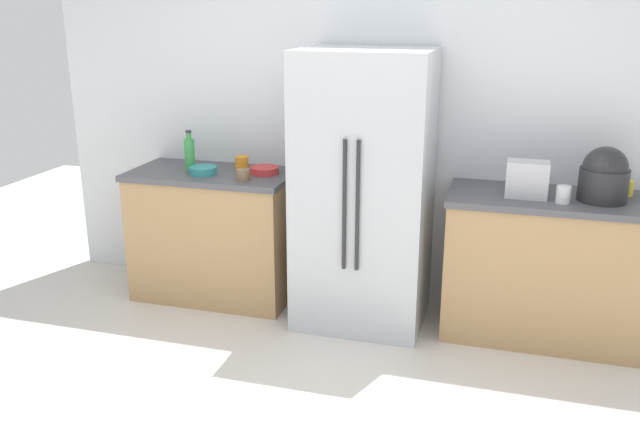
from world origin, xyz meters
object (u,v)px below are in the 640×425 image
Objects in this scene: rice_cooker at (604,176)px; bowl_a at (203,170)px; cup_c at (563,194)px; cup_b at (243,175)px; cup_d at (242,163)px; bottle_a at (190,153)px; cup_a at (626,188)px; bowl_b at (264,170)px; toaster at (527,179)px; refrigerator at (364,191)px.

bowl_a is (-2.53, -0.05, -0.12)m from rice_cooker.
rice_cooker reaches higher than bowl_a.
rice_cooker is at bearing 26.28° from cup_c.
cup_b is 0.94× the size of cup_d.
cup_b is at bearing -65.74° from cup_d.
cup_a is (2.82, 0.13, -0.07)m from bottle_a.
toaster is at bearing -3.53° from bowl_b.
toaster is at bearing 0.89° from refrigerator.
refrigerator is at bearing -9.46° from bowl_b.
refrigerator is at bearing -3.90° from bottle_a.
bottle_a reaches higher than cup_a.
bowl_a is at bearing -32.98° from bottle_a.
bowl_b is (0.40, 0.13, -0.00)m from bowl_a.
bowl_a is at bearing -179.75° from refrigerator.
refrigerator is 1.20m from cup_c.
bowl_b is at bearing 178.10° from rice_cooker.
rice_cooker reaches higher than cup_b.
bottle_a is at bearing -164.67° from cup_d.
bowl_a is at bearing -179.45° from toaster.
rice_cooker is 0.26m from cup_c.
bowl_b is at bearing 174.65° from cup_c.
bottle_a is 0.19m from bowl_a.
cup_b is (-2.20, -0.14, -0.11)m from rice_cooker.
toaster is 0.62m from cup_a.
cup_d is at bearing 173.49° from cup_c.
cup_d is at bearing -179.17° from cup_a.
refrigerator is 18.61× the size of cup_d.
bottle_a is (-1.26, 0.09, 0.15)m from refrigerator.
toaster is 1.29× the size of bowl_a.
refrigerator is at bearing 177.17° from cup_c.
bowl_a is (-0.33, 0.08, -0.01)m from cup_b.
refrigerator is 7.27× the size of toaster.
bottle_a reaches higher than bowl_b.
bowl_a is at bearing -138.05° from cup_d.
cup_a is (1.56, 0.22, 0.08)m from refrigerator.
bowl_a is at bearing -175.27° from cup_a.
bottle_a is at bearing 159.65° from cup_b.
cup_c is at bearing -3.38° from bottle_a.
cup_c reaches higher than cup_b.
refrigerator reaches higher than cup_b.
refrigerator is at bearing -179.11° from toaster.
cup_c is at bearing -5.35° from bowl_b.
rice_cooker is at bearing -132.29° from cup_a.
refrigerator is 0.80m from cup_b.
refrigerator is 8.97× the size of bowl_b.
refrigerator is at bearing 0.25° from bowl_a.
rice_cooker is at bearing -0.78° from bottle_a.
cup_a reaches higher than cup_b.
refrigerator is 19.36× the size of cup_a.
toaster reaches higher than cup_d.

